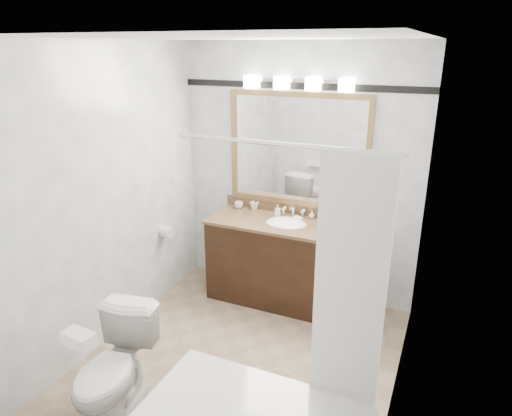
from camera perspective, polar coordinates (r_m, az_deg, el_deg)
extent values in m
cube|color=gray|center=(3.98, -1.85, -18.44)|extent=(2.40, 2.60, 0.01)
cube|color=white|center=(3.13, -2.38, 20.64)|extent=(2.40, 2.60, 0.01)
cube|color=white|center=(4.51, 5.20, 4.12)|extent=(2.40, 0.01, 2.50)
cube|color=white|center=(2.37, -16.28, -11.66)|extent=(2.40, 0.01, 2.50)
cube|color=white|center=(4.00, -17.79, 1.24)|extent=(0.01, 2.60, 2.50)
cube|color=white|center=(3.06, 18.72, -4.53)|extent=(0.01, 2.60, 2.50)
cube|color=black|center=(4.55, 3.68, -7.02)|extent=(1.50, 0.55, 0.82)
cube|color=olive|center=(4.38, 3.80, -2.04)|extent=(1.53, 0.58, 0.03)
cube|color=olive|center=(4.59, 4.98, -0.15)|extent=(1.53, 0.03, 0.10)
ellipsoid|color=white|center=(4.38, 3.79, -2.23)|extent=(0.44, 0.34, 0.14)
cube|color=olive|center=(4.34, 5.41, 13.95)|extent=(1.40, 0.04, 0.05)
cube|color=olive|center=(4.56, 4.99, 0.72)|extent=(1.40, 0.04, 0.05)
cube|color=olive|center=(4.68, -2.72, 7.91)|extent=(0.05, 0.04, 1.00)
cube|color=olive|center=(4.26, 13.86, 6.19)|extent=(0.05, 0.04, 1.00)
cube|color=white|center=(4.43, 5.21, 7.18)|extent=(1.30, 0.01, 1.00)
cube|color=silver|center=(4.32, 5.42, 15.59)|extent=(0.90, 0.05, 0.03)
cube|color=white|center=(4.44, -0.52, 15.52)|extent=(0.12, 0.12, 0.12)
cube|color=white|center=(4.32, 3.24, 15.38)|extent=(0.12, 0.12, 0.12)
cube|color=white|center=(4.23, 7.18, 15.17)|extent=(0.12, 0.12, 0.12)
cube|color=white|center=(4.15, 11.27, 14.87)|extent=(0.12, 0.12, 0.12)
cube|color=black|center=(4.35, 5.50, 14.95)|extent=(2.40, 0.01, 0.06)
cylinder|color=silver|center=(2.48, 3.36, 7.96)|extent=(1.30, 0.02, 0.02)
cube|color=white|center=(2.63, 11.65, -9.78)|extent=(0.40, 0.04, 1.55)
cylinder|color=white|center=(4.64, -11.13, -2.91)|extent=(0.11, 0.12, 0.12)
imported|color=white|center=(3.43, -17.41, -18.75)|extent=(0.55, 0.79, 0.74)
cube|color=white|center=(3.06, -21.25, -14.98)|extent=(0.21, 0.13, 0.08)
cylinder|color=black|center=(4.12, 11.55, -3.47)|extent=(0.20, 0.20, 0.02)
cylinder|color=black|center=(4.13, 11.56, -1.30)|extent=(0.16, 0.16, 0.28)
sphere|color=black|center=(4.08, 11.69, 0.57)|extent=(0.17, 0.17, 0.17)
cube|color=black|center=(4.01, 11.82, -0.50)|extent=(0.14, 0.14, 0.05)
cylinder|color=silver|center=(4.09, 11.63, -3.16)|extent=(0.07, 0.07, 0.07)
imported|color=white|center=(4.75, -2.18, 0.39)|extent=(0.11, 0.11, 0.07)
imported|color=white|center=(4.70, -0.21, 0.28)|extent=(0.09, 0.09, 0.08)
imported|color=white|center=(4.53, 2.71, -0.30)|extent=(0.06, 0.06, 0.11)
imported|color=white|center=(4.50, 6.99, -0.82)|extent=(0.06, 0.06, 0.08)
cube|color=beige|center=(4.45, 5.24, -1.31)|extent=(0.10, 0.09, 0.03)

